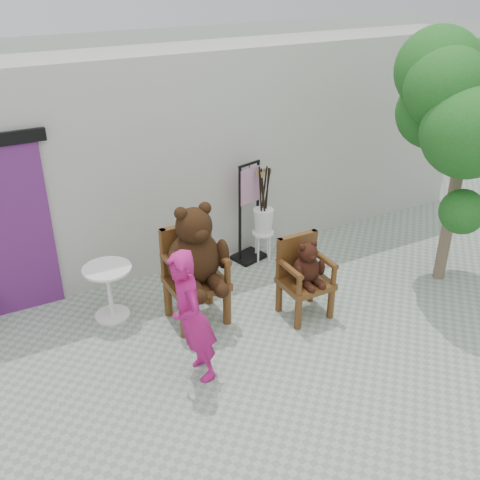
{
  "coord_description": "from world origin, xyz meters",
  "views": [
    {
      "loc": [
        -3.33,
        -4.1,
        4.12
      ],
      "look_at": [
        -0.4,
        1.32,
        0.95
      ],
      "focal_mm": 42.0,
      "sensor_mm": 36.0,
      "label": 1
    }
  ],
  "objects_px": {
    "chair_big": "(195,258)",
    "cafe_table": "(109,286)",
    "display_stand": "(249,223)",
    "tree": "(458,106)",
    "chair_small": "(305,270)",
    "stool_bucket": "(263,220)",
    "person": "(192,317)"
  },
  "relations": [
    {
      "from": "chair_big",
      "to": "cafe_table",
      "type": "distance_m",
      "value": 1.17
    },
    {
      "from": "display_stand",
      "to": "tree",
      "type": "xyz_separation_m",
      "value": [
        1.96,
        -1.7,
        1.86
      ]
    },
    {
      "from": "chair_small",
      "to": "display_stand",
      "type": "xyz_separation_m",
      "value": [
        0.08,
        1.56,
        -0.03
      ]
    },
    {
      "from": "stool_bucket",
      "to": "chair_small",
      "type": "bearing_deg",
      "value": -100.15
    },
    {
      "from": "cafe_table",
      "to": "display_stand",
      "type": "distance_m",
      "value": 2.31
    },
    {
      "from": "chair_small",
      "to": "display_stand",
      "type": "height_order",
      "value": "display_stand"
    },
    {
      "from": "cafe_table",
      "to": "stool_bucket",
      "type": "xyz_separation_m",
      "value": [
        2.43,
        0.38,
        0.2
      ]
    },
    {
      "from": "chair_big",
      "to": "display_stand",
      "type": "height_order",
      "value": "chair_big"
    },
    {
      "from": "chair_small",
      "to": "tree",
      "type": "bearing_deg",
      "value": -3.9
    },
    {
      "from": "cafe_table",
      "to": "tree",
      "type": "distance_m",
      "value": 4.82
    },
    {
      "from": "person",
      "to": "cafe_table",
      "type": "relative_size",
      "value": 2.19
    },
    {
      "from": "chair_big",
      "to": "stool_bucket",
      "type": "height_order",
      "value": "chair_big"
    },
    {
      "from": "cafe_table",
      "to": "stool_bucket",
      "type": "distance_m",
      "value": 2.47
    },
    {
      "from": "chair_big",
      "to": "stool_bucket",
      "type": "xyz_separation_m",
      "value": [
        1.5,
        0.94,
        -0.23
      ]
    },
    {
      "from": "cafe_table",
      "to": "stool_bucket",
      "type": "height_order",
      "value": "stool_bucket"
    },
    {
      "from": "person",
      "to": "display_stand",
      "type": "distance_m",
      "value": 2.71
    },
    {
      "from": "stool_bucket",
      "to": "tree",
      "type": "relative_size",
      "value": 0.43
    },
    {
      "from": "chair_big",
      "to": "cafe_table",
      "type": "xyz_separation_m",
      "value": [
        -0.93,
        0.56,
        -0.43
      ]
    },
    {
      "from": "chair_small",
      "to": "person",
      "type": "xyz_separation_m",
      "value": [
        -1.72,
        -0.45,
        0.15
      ]
    },
    {
      "from": "person",
      "to": "stool_bucket",
      "type": "distance_m",
      "value": 2.75
    },
    {
      "from": "display_stand",
      "to": "tree",
      "type": "height_order",
      "value": "tree"
    },
    {
      "from": "person",
      "to": "tree",
      "type": "relative_size",
      "value": 0.46
    },
    {
      "from": "chair_big",
      "to": "tree",
      "type": "distance_m",
      "value": 3.7
    },
    {
      "from": "chair_small",
      "to": "stool_bucket",
      "type": "bearing_deg",
      "value": 79.85
    },
    {
      "from": "chair_small",
      "to": "stool_bucket",
      "type": "xyz_separation_m",
      "value": [
        0.26,
        1.45,
        0.02
      ]
    },
    {
      "from": "cafe_table",
      "to": "tree",
      "type": "bearing_deg",
      "value": -16.1
    },
    {
      "from": "chair_small",
      "to": "cafe_table",
      "type": "bearing_deg",
      "value": 153.64
    },
    {
      "from": "chair_small",
      "to": "cafe_table",
      "type": "height_order",
      "value": "chair_small"
    },
    {
      "from": "cafe_table",
      "to": "stool_bucket",
      "type": "relative_size",
      "value": 0.48
    },
    {
      "from": "person",
      "to": "tree",
      "type": "height_order",
      "value": "tree"
    },
    {
      "from": "cafe_table",
      "to": "stool_bucket",
      "type": "bearing_deg",
      "value": 8.81
    },
    {
      "from": "display_stand",
      "to": "person",
      "type": "bearing_deg",
      "value": -147.09
    }
  ]
}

